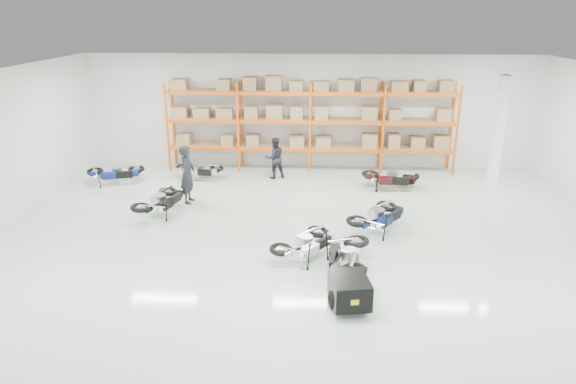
# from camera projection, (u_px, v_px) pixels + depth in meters

# --- Properties ---
(room) EXTENTS (18.00, 18.00, 18.00)m
(room) POSITION_uv_depth(u_px,v_px,m) (306.00, 160.00, 13.99)
(room) COLOR #B1C5B5
(room) RESTS_ON ground
(pallet_rack) EXTENTS (11.28, 0.98, 3.62)m
(pallet_rack) POSITION_uv_depth(u_px,v_px,m) (310.00, 114.00, 20.05)
(pallet_rack) COLOR #D94E0B
(pallet_rack) RESTS_ON ground
(structural_column) EXTENTS (0.25, 0.25, 4.50)m
(structural_column) POSITION_uv_depth(u_px,v_px,m) (495.00, 158.00, 14.18)
(structural_column) COLOR white
(structural_column) RESTS_ON ground
(moto_blue_centre) EXTENTS (1.90, 2.06, 1.22)m
(moto_blue_centre) POSITION_uv_depth(u_px,v_px,m) (379.00, 212.00, 14.85)
(moto_blue_centre) COLOR #061344
(moto_blue_centre) RESTS_ON ground
(moto_silver_left) EXTENTS (1.78, 1.92, 1.14)m
(moto_silver_left) POSITION_uv_depth(u_px,v_px,m) (306.00, 239.00, 13.19)
(moto_silver_left) COLOR silver
(moto_silver_left) RESTS_ON ground
(moto_black_far_left) EXTENTS (1.38, 2.02, 1.19)m
(moto_black_far_left) POSITION_uv_depth(u_px,v_px,m) (161.00, 197.00, 16.08)
(moto_black_far_left) COLOR black
(moto_black_far_left) RESTS_ON ground
(moto_touring_right) EXTENTS (1.15, 1.97, 1.21)m
(moto_touring_right) POSITION_uv_depth(u_px,v_px,m) (346.00, 251.00, 12.49)
(moto_touring_right) COLOR black
(moto_touring_right) RESTS_ON ground
(trailer) EXTENTS (0.94, 1.70, 0.70)m
(trailer) POSITION_uv_depth(u_px,v_px,m) (349.00, 290.00, 11.05)
(trailer) COLOR black
(trailer) RESTS_ON ground
(moto_back_a) EXTENTS (1.95, 1.30, 1.16)m
(moto_back_a) POSITION_uv_depth(u_px,v_px,m) (115.00, 169.00, 18.93)
(moto_back_a) COLOR navy
(moto_back_a) RESTS_ON ground
(moto_back_b) EXTENTS (1.66, 0.91, 1.04)m
(moto_back_b) POSITION_uv_depth(u_px,v_px,m) (198.00, 167.00, 19.40)
(moto_back_b) COLOR #A5A9AE
(moto_back_b) RESTS_ON ground
(moto_back_c) EXTENTS (1.75, 1.05, 1.07)m
(moto_back_c) POSITION_uv_depth(u_px,v_px,m) (391.00, 176.00, 18.36)
(moto_back_c) COLOR black
(moto_back_c) RESTS_ON ground
(moto_back_d) EXTENTS (1.85, 1.05, 1.15)m
(moto_back_d) POSITION_uv_depth(u_px,v_px,m) (391.00, 174.00, 18.37)
(moto_back_d) COLOR #390B11
(moto_back_d) RESTS_ON ground
(person_left) EXTENTS (0.48, 0.72, 1.95)m
(person_left) POSITION_uv_depth(u_px,v_px,m) (188.00, 174.00, 16.94)
(person_left) COLOR black
(person_left) RESTS_ON ground
(person_back) EXTENTS (0.94, 0.85, 1.59)m
(person_back) POSITION_uv_depth(u_px,v_px,m) (275.00, 158.00, 19.48)
(person_back) COLOR black
(person_back) RESTS_ON ground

